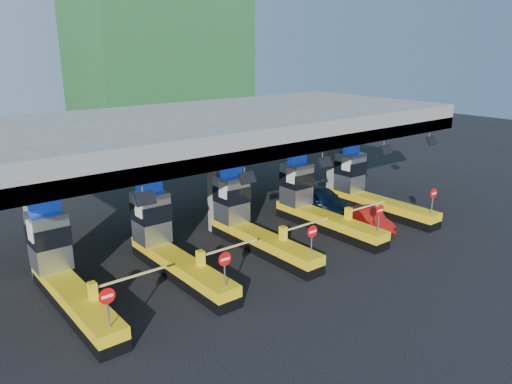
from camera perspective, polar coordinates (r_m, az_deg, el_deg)
ground at (r=27.54m, az=-0.53°, el=-6.21°), size 120.00×120.00×0.00m
toll_canopy at (r=28.09m, az=-4.21°, el=7.23°), size 28.00×12.09×7.00m
toll_lane_far_left at (r=22.99m, az=-21.23°, el=-8.37°), size 4.43×8.00×4.16m
toll_lane_left at (r=24.71m, az=-10.15°, el=-5.72°), size 4.43×8.00×4.16m
toll_lane_center at (r=27.24m, az=-0.90°, el=-3.32°), size 4.43×8.00×4.16m
toll_lane_right at (r=30.39m, az=6.57°, el=-1.31°), size 4.43×8.00×4.16m
toll_lane_far_right at (r=33.99m, az=12.55°, el=0.32°), size 4.43×8.00×4.16m
bg_building_scaffold at (r=59.01m, az=-11.26°, el=19.46°), size 18.00×12.00×28.00m
van at (r=32.72m, az=7.26°, el=-0.91°), size 2.47×5.50×1.84m
red_car at (r=30.57m, az=12.73°, el=-3.02°), size 2.50×4.09×1.27m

